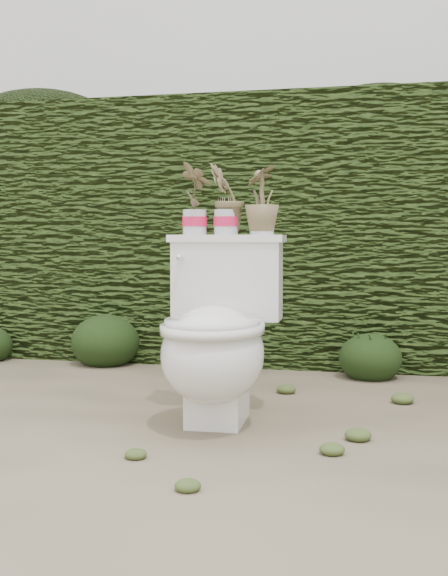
% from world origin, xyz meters
% --- Properties ---
extents(ground, '(60.00, 60.00, 0.00)m').
position_xyz_m(ground, '(0.00, 0.00, 0.00)').
color(ground, gray).
rests_on(ground, ground).
extents(hedge, '(8.00, 1.00, 1.60)m').
position_xyz_m(hedge, '(0.00, 1.60, 0.80)').
color(hedge, '#374D19').
rests_on(hedge, ground).
extents(house_wall, '(8.00, 3.50, 4.00)m').
position_xyz_m(house_wall, '(0.60, 6.00, 2.00)').
color(house_wall, silver).
rests_on(house_wall, ground).
extents(toilet, '(0.51, 0.70, 0.78)m').
position_xyz_m(toilet, '(0.15, -0.16, 0.36)').
color(toilet, silver).
rests_on(toilet, ground).
extents(potted_plant_left, '(0.19, 0.18, 0.30)m').
position_xyz_m(potted_plant_left, '(-0.01, 0.08, 0.93)').
color(potted_plant_left, '#28832F').
rests_on(potted_plant_left, toilet).
extents(potted_plant_center, '(0.21, 0.21, 0.29)m').
position_xyz_m(potted_plant_center, '(0.13, 0.08, 0.92)').
color(potted_plant_center, '#28832F').
rests_on(potted_plant_center, toilet).
extents(potted_plant_right, '(0.17, 0.17, 0.28)m').
position_xyz_m(potted_plant_right, '(0.29, 0.09, 0.92)').
color(potted_plant_right, '#28832F').
rests_on(potted_plant_right, toilet).
extents(liriope_clump_2, '(0.41, 0.41, 0.33)m').
position_xyz_m(liriope_clump_2, '(-0.84, 1.05, 0.16)').
color(liriope_clump_2, '#203312').
rests_on(liriope_clump_2, ground).
extents(liriope_clump_3, '(0.34, 0.34, 0.27)m').
position_xyz_m(liriope_clump_3, '(-0.10, 0.99, 0.13)').
color(liriope_clump_3, '#203312').
rests_on(liriope_clump_3, ground).
extents(liriope_clump_4, '(0.34, 0.34, 0.27)m').
position_xyz_m(liriope_clump_4, '(0.73, 0.97, 0.14)').
color(liriope_clump_4, '#203312').
rests_on(liriope_clump_4, ground).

